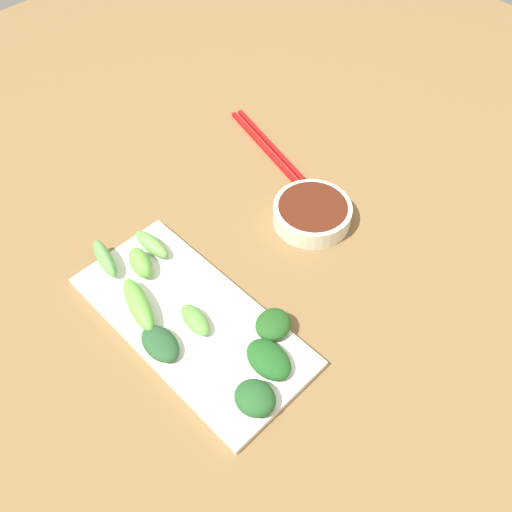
{
  "coord_description": "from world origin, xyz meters",
  "views": [
    {
      "loc": [
        0.37,
        0.34,
        0.7
      ],
      "look_at": [
        -0.0,
        -0.03,
        0.05
      ],
      "focal_mm": 38.49,
      "sensor_mm": 36.0,
      "label": 1
    }
  ],
  "objects": [
    {
      "name": "broccoli_leafy_5",
      "position": [
        0.06,
        0.07,
        0.04
      ],
      "size": [
        0.06,
        0.06,
        0.02
      ],
      "primitive_type": "ellipsoid",
      "rotation": [
        0.0,
        0.0,
        0.23
      ],
      "color": "#22561D",
      "rests_on": "serving_plate"
    },
    {
      "name": "broccoli_leafy_2",
      "position": [
        0.16,
        0.13,
        0.05
      ],
      "size": [
        0.06,
        0.06,
        0.03
      ],
      "primitive_type": "ellipsoid",
      "rotation": [
        0.0,
        0.0,
        0.11
      ],
      "color": "#235726",
      "rests_on": "serving_plate"
    },
    {
      "name": "broccoli_leafy_6",
      "position": [
        0.19,
        -0.01,
        0.04
      ],
      "size": [
        0.05,
        0.07,
        0.02
      ],
      "primitive_type": "ellipsoid",
      "rotation": [
        0.0,
        0.0,
        -0.07
      ],
      "color": "#26532C",
      "rests_on": "serving_plate"
    },
    {
      "name": "broccoli_stalk_1",
      "position": [
        0.18,
        -0.08,
        0.05
      ],
      "size": [
        0.06,
        0.1,
        0.03
      ],
      "primitive_type": "ellipsoid",
      "rotation": [
        0.0,
        0.0,
        -0.3
      ],
      "color": "#67B743",
      "rests_on": "serving_plate"
    },
    {
      "name": "chopsticks",
      "position": [
        -0.22,
        -0.22,
        0.02
      ],
      "size": [
        0.08,
        0.23,
        0.01
      ],
      "rotation": [
        0.0,
        0.0,
        -0.25
      ],
      "color": "#B61413",
      "rests_on": "tabletop"
    },
    {
      "name": "tabletop",
      "position": [
        0.0,
        0.0,
        0.01
      ],
      "size": [
        2.1,
        2.1,
        0.02
      ],
      "primitive_type": "cube",
      "color": "olive",
      "rests_on": "ground"
    },
    {
      "name": "sauce_bowl",
      "position": [
        -0.14,
        -0.03,
        0.04
      ],
      "size": [
        0.13,
        0.13,
        0.04
      ],
      "color": "silver",
      "rests_on": "tabletop"
    },
    {
      "name": "serving_plate",
      "position": [
        0.13,
        -0.02,
        0.03
      ],
      "size": [
        0.17,
        0.37,
        0.01
      ],
      "primitive_type": "cube",
      "color": "white",
      "rests_on": "tabletop"
    },
    {
      "name": "broccoli_stalk_4",
      "position": [
        0.16,
        -0.19,
        0.05
      ],
      "size": [
        0.04,
        0.08,
        0.03
      ],
      "primitive_type": "ellipsoid",
      "rotation": [
        0.0,
        0.0,
        -0.24
      ],
      "color": "#61A44F",
      "rests_on": "serving_plate"
    },
    {
      "name": "broccoli_stalk_3",
      "position": [
        0.14,
        -0.01,
        0.04
      ],
      "size": [
        0.04,
        0.06,
        0.02
      ],
      "primitive_type": "ellipsoid",
      "rotation": [
        0.0,
        0.0,
        -0.13
      ],
      "color": "#62A344",
      "rests_on": "serving_plate"
    },
    {
      "name": "broccoli_leafy_8",
      "position": [
        0.11,
        0.11,
        0.04
      ],
      "size": [
        0.05,
        0.07,
        0.02
      ],
      "primitive_type": "ellipsoid",
      "rotation": [
        0.0,
        0.0,
        -0.06
      ],
      "color": "#1F591F",
      "rests_on": "serving_plate"
    },
    {
      "name": "broccoli_stalk_7",
      "position": [
        0.13,
        -0.14,
        0.05
      ],
      "size": [
        0.05,
        0.07,
        0.03
      ],
      "primitive_type": "ellipsoid",
      "rotation": [
        0.0,
        0.0,
        -0.28
      ],
      "color": "#69B642",
      "rests_on": "serving_plate"
    },
    {
      "name": "broccoli_stalk_0",
      "position": [
        0.09,
        -0.16,
        0.04
      ],
      "size": [
        0.03,
        0.07,
        0.02
      ],
      "primitive_type": "ellipsoid",
      "rotation": [
        0.0,
        0.0,
        0.03
      ],
      "color": "#6BA64E",
      "rests_on": "serving_plate"
    }
  ]
}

